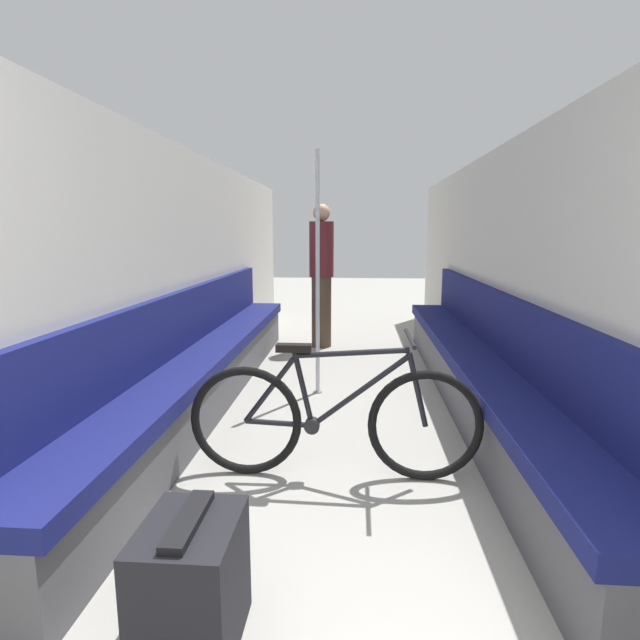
{
  "coord_description": "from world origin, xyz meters",
  "views": [
    {
      "loc": [
        0.14,
        -0.49,
        1.44
      ],
      "look_at": [
        -0.14,
        3.24,
        0.77
      ],
      "focal_mm": 28.0,
      "sensor_mm": 36.0,
      "label": 1
    }
  ],
  "objects_px": {
    "bench_seat_row_left": "(205,367)",
    "bench_seat_row_right": "(477,372)",
    "bicycle": "(334,420)",
    "passenger_standing": "(321,274)",
    "grab_pole_near": "(318,279)",
    "luggage_bag": "(192,584)"
  },
  "relations": [
    {
      "from": "bench_seat_row_left",
      "to": "grab_pole_near",
      "type": "height_order",
      "value": "grab_pole_near"
    },
    {
      "from": "grab_pole_near",
      "to": "passenger_standing",
      "type": "distance_m",
      "value": 1.83
    },
    {
      "from": "bench_seat_row_left",
      "to": "grab_pole_near",
      "type": "bearing_deg",
      "value": 23.07
    },
    {
      "from": "bench_seat_row_right",
      "to": "luggage_bag",
      "type": "xyz_separation_m",
      "value": [
        -1.53,
        -2.43,
        -0.09
      ]
    },
    {
      "from": "luggage_bag",
      "to": "bench_seat_row_left",
      "type": "bearing_deg",
      "value": 105.85
    },
    {
      "from": "grab_pole_near",
      "to": "bicycle",
      "type": "bearing_deg",
      "value": -82.05
    },
    {
      "from": "bench_seat_row_left",
      "to": "passenger_standing",
      "type": "distance_m",
      "value": 2.43
    },
    {
      "from": "bench_seat_row_left",
      "to": "grab_pole_near",
      "type": "relative_size",
      "value": 2.41
    },
    {
      "from": "passenger_standing",
      "to": "bench_seat_row_left",
      "type": "bearing_deg",
      "value": -149.92
    },
    {
      "from": "grab_pole_near",
      "to": "passenger_standing",
      "type": "relative_size",
      "value": 1.2
    },
    {
      "from": "passenger_standing",
      "to": "bench_seat_row_right",
      "type": "bearing_deg",
      "value": -97.4
    },
    {
      "from": "bicycle",
      "to": "passenger_standing",
      "type": "xyz_separation_m",
      "value": [
        -0.31,
        3.39,
        0.56
      ]
    },
    {
      "from": "bench_seat_row_left",
      "to": "passenger_standing",
      "type": "xyz_separation_m",
      "value": [
        0.81,
        2.22,
        0.59
      ]
    },
    {
      "from": "bench_seat_row_right",
      "to": "bicycle",
      "type": "xyz_separation_m",
      "value": [
        -1.09,
        -1.17,
        0.03
      ]
    },
    {
      "from": "bench_seat_row_right",
      "to": "luggage_bag",
      "type": "distance_m",
      "value": 2.87
    },
    {
      "from": "bench_seat_row_left",
      "to": "luggage_bag",
      "type": "relative_size",
      "value": 10.37
    },
    {
      "from": "passenger_standing",
      "to": "luggage_bag",
      "type": "height_order",
      "value": "passenger_standing"
    },
    {
      "from": "grab_pole_near",
      "to": "luggage_bag",
      "type": "xyz_separation_m",
      "value": [
        -0.22,
        -2.81,
        -0.79
      ]
    },
    {
      "from": "bench_seat_row_left",
      "to": "luggage_bag",
      "type": "distance_m",
      "value": 2.52
    },
    {
      "from": "bench_seat_row_right",
      "to": "luggage_bag",
      "type": "height_order",
      "value": "bench_seat_row_right"
    },
    {
      "from": "grab_pole_near",
      "to": "passenger_standing",
      "type": "bearing_deg",
      "value": 93.0
    },
    {
      "from": "bench_seat_row_left",
      "to": "bench_seat_row_right",
      "type": "height_order",
      "value": "same"
    }
  ]
}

